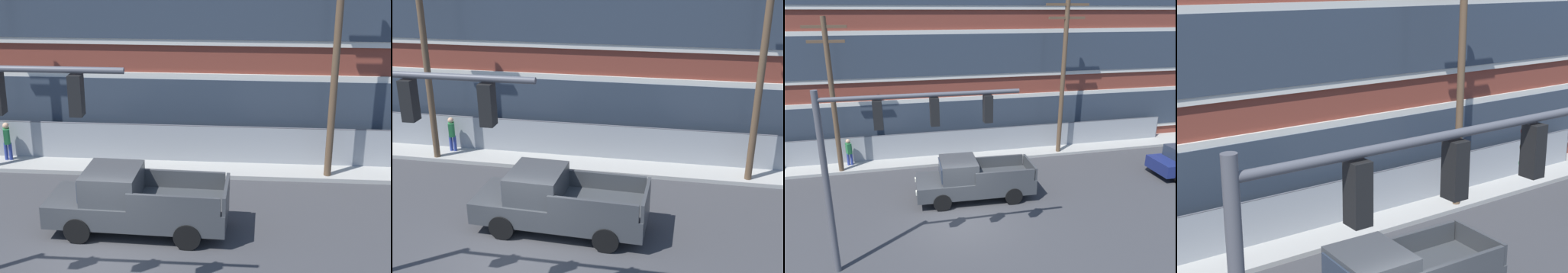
% 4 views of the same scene
% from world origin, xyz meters
% --- Properties ---
extents(ground_plane, '(160.00, 160.00, 0.00)m').
position_xyz_m(ground_plane, '(0.00, 0.00, 0.00)').
color(ground_plane, '#38383A').
extents(sidewalk_building_side, '(80.00, 2.08, 0.16)m').
position_xyz_m(sidewalk_building_side, '(0.00, 7.25, 0.08)').
color(sidewalk_building_side, '#9E9B93').
rests_on(sidewalk_building_side, ground).
extents(brick_mill_building, '(43.85, 10.70, 15.95)m').
position_xyz_m(brick_mill_building, '(6.48, 13.34, 7.99)').
color(brick_mill_building, brown).
rests_on(brick_mill_building, ground).
extents(chain_link_fence, '(30.28, 0.06, 1.64)m').
position_xyz_m(chain_link_fence, '(-0.29, 7.59, 0.84)').
color(chain_link_fence, gray).
rests_on(chain_link_fence, ground).
extents(traffic_signal_mast, '(6.37, 0.43, 6.25)m').
position_xyz_m(traffic_signal_mast, '(-2.78, -2.19, 4.60)').
color(traffic_signal_mast, '#4C4C51').
rests_on(traffic_signal_mast, ground).
extents(pickup_truck_dark_grey, '(5.54, 2.26, 1.98)m').
position_xyz_m(pickup_truck_dark_grey, '(0.76, 1.99, 0.94)').
color(pickup_truck_dark_grey, '#383A3D').
rests_on(pickup_truck_dark_grey, ground).
extents(utility_pole_near_corner, '(2.11, 0.26, 8.22)m').
position_xyz_m(utility_pole_near_corner, '(-5.59, 6.44, 4.51)').
color(utility_pole_near_corner, brown).
rests_on(utility_pole_near_corner, ground).
extents(utility_pole_midblock, '(2.51, 0.26, 9.28)m').
position_xyz_m(utility_pole_midblock, '(7.16, 6.56, 5.12)').
color(utility_pole_midblock, brown).
rests_on(utility_pole_midblock, ground).
extents(pedestrian_near_cabinet, '(0.38, 0.46, 1.69)m').
position_xyz_m(pedestrian_near_cabinet, '(-5.19, 7.17, 0.97)').
color(pedestrian_near_cabinet, navy).
rests_on(pedestrian_near_cabinet, ground).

